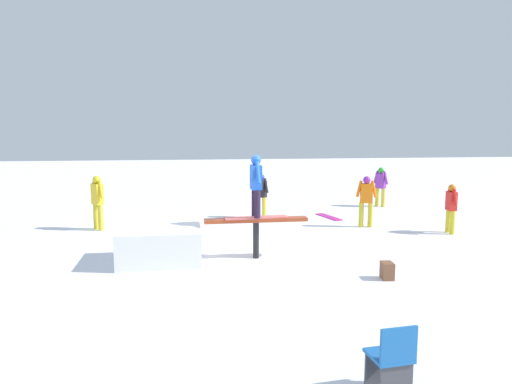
% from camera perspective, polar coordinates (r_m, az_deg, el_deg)
% --- Properties ---
extents(ground_plane, '(60.00, 60.00, 0.00)m').
position_cam_1_polar(ground_plane, '(11.53, -0.00, -7.53)').
color(ground_plane, white).
extents(rail_feature, '(2.36, 0.35, 0.93)m').
position_cam_1_polar(rail_feature, '(11.34, -0.00, -3.76)').
color(rail_feature, black).
rests_on(rail_feature, ground).
extents(snow_kicker_ramp, '(1.84, 1.55, 0.76)m').
position_cam_1_polar(snow_kicker_ramp, '(11.33, -10.92, -5.96)').
color(snow_kicker_ramp, white).
rests_on(snow_kicker_ramp, ground).
extents(main_rider_on_rail, '(1.45, 0.73, 1.43)m').
position_cam_1_polar(main_rider_on_rail, '(11.20, -0.00, 0.60)').
color(main_rider_on_rail, '#DF665D').
rests_on(main_rider_on_rail, rail_feature).
extents(bystander_purple, '(0.43, 0.58, 1.44)m').
position_cam_1_polar(bystander_purple, '(18.79, 14.05, 0.82)').
color(bystander_purple, gold).
rests_on(bystander_purple, ground).
extents(bystander_yellow, '(0.48, 0.57, 1.57)m').
position_cam_1_polar(bystander_yellow, '(14.99, -17.65, -0.82)').
color(bystander_yellow, gold).
rests_on(bystander_yellow, ground).
extents(bystander_black, '(0.45, 0.51, 1.43)m').
position_cam_1_polar(bystander_black, '(16.05, 0.61, -0.16)').
color(bystander_black, yellow).
rests_on(bystander_black, ground).
extents(bystander_orange, '(0.62, 0.27, 1.51)m').
position_cam_1_polar(bystander_orange, '(15.01, 12.48, -0.74)').
color(bystander_orange, gold).
rests_on(bystander_orange, ground).
extents(bystander_red, '(0.21, 0.61, 1.38)m').
position_cam_1_polar(bystander_red, '(14.87, 21.40, -1.49)').
color(bystander_red, yellow).
rests_on(bystander_red, ground).
extents(loose_snowboard_magenta, '(0.62, 1.31, 0.02)m').
position_cam_1_polar(loose_snowboard_magenta, '(16.45, 8.31, -2.83)').
color(loose_snowboard_magenta, '#D11E99').
rests_on(loose_snowboard_magenta, ground).
extents(folding_chair, '(0.49, 0.49, 0.88)m').
position_cam_1_polar(folding_chair, '(6.13, 15.17, -18.19)').
color(folding_chair, '#3F3F44').
rests_on(folding_chair, ground).
extents(backpack_on_snow, '(0.24, 0.31, 0.34)m').
position_cam_1_polar(backpack_on_snow, '(10.32, 14.76, -8.69)').
color(backpack_on_snow, brown).
rests_on(backpack_on_snow, ground).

